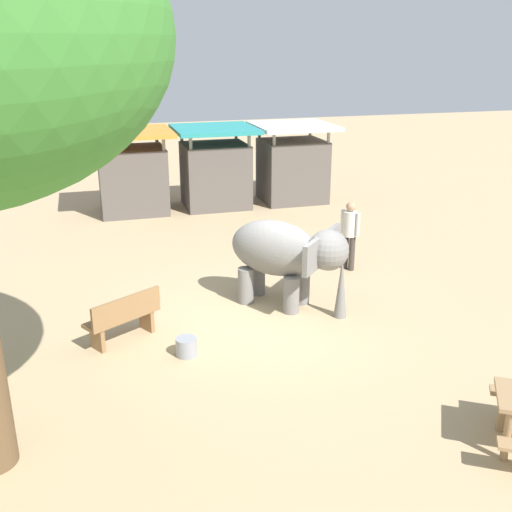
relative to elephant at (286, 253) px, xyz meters
name	(u,v)px	position (x,y,z in m)	size (l,w,h in m)	color
ground_plane	(266,318)	(-0.56, -0.49, -1.11)	(60.00, 60.00, 0.00)	tan
elephant	(286,253)	(0.00, 0.00, 0.00)	(2.35, 2.33, 1.74)	slate
person_handler	(350,231)	(2.06, 1.52, -0.16)	(0.32, 0.45, 1.62)	#3F3833
wooden_bench	(124,317)	(-3.23, -0.68, -0.64)	(1.41, 1.06, 0.88)	olive
market_stall_orange	(132,176)	(-2.27, 8.01, 0.03)	(2.50, 2.50, 2.52)	#59514C
market_stall_teal	(215,171)	(0.33, 8.01, 0.03)	(2.50, 2.50, 2.52)	#59514C
market_stall_white	(292,167)	(2.93, 8.01, 0.03)	(2.50, 2.50, 2.52)	#59514C
feed_bucket	(186,347)	(-2.28, -1.51, -0.95)	(0.36, 0.36, 0.32)	gray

